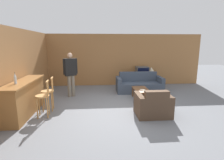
# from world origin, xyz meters

# --- Properties ---
(ground_plane) EXTENTS (24.00, 24.00, 0.00)m
(ground_plane) POSITION_xyz_m (0.00, 0.00, 0.00)
(ground_plane) COLOR slate
(wall_back) EXTENTS (9.40, 0.08, 2.60)m
(wall_back) POSITION_xyz_m (0.00, 3.70, 1.30)
(wall_back) COLOR #9E6B3D
(wall_back) RESTS_ON ground_plane
(wall_left) EXTENTS (0.08, 8.70, 2.60)m
(wall_left) POSITION_xyz_m (-3.17, 1.35, 1.30)
(wall_left) COLOR #9E6B3D
(wall_left) RESTS_ON ground_plane
(bar_counter) EXTENTS (0.55, 2.19, 1.02)m
(bar_counter) POSITION_xyz_m (-2.84, -0.01, 0.52)
(bar_counter) COLOR brown
(bar_counter) RESTS_ON ground_plane
(bar_chair_near) EXTENTS (0.43, 0.43, 1.07)m
(bar_chair_near) POSITION_xyz_m (-2.23, -0.26, 0.56)
(bar_chair_near) COLOR #B77F42
(bar_chair_near) RESTS_ON ground_plane
(bar_chair_mid) EXTENTS (0.43, 0.43, 1.07)m
(bar_chair_mid) POSITION_xyz_m (-2.23, 0.25, 0.56)
(bar_chair_mid) COLOR #B77F42
(bar_chair_mid) RESTS_ON ground_plane
(couch_far) EXTENTS (2.03, 0.89, 0.85)m
(couch_far) POSITION_xyz_m (1.20, 2.29, 0.30)
(couch_far) COLOR #384251
(couch_far) RESTS_ON ground_plane
(armchair_near) EXTENTS (0.99, 0.84, 0.83)m
(armchair_near) POSITION_xyz_m (0.98, -0.43, 0.31)
(armchair_near) COLOR #4C3828
(armchair_near) RESTS_ON ground_plane
(coffee_table) EXTENTS (0.53, 1.02, 0.43)m
(coffee_table) POSITION_xyz_m (0.98, 1.05, 0.36)
(coffee_table) COLOR brown
(coffee_table) RESTS_ON ground_plane
(tv_unit) EXTENTS (1.24, 0.54, 0.54)m
(tv_unit) POSITION_xyz_m (1.57, 3.31, 0.27)
(tv_unit) COLOR black
(tv_unit) RESTS_ON ground_plane
(tv) EXTENTS (0.61, 0.51, 0.46)m
(tv) POSITION_xyz_m (1.57, 3.31, 0.77)
(tv) COLOR #4C4C4C
(tv) RESTS_ON tv_unit
(bottle) EXTENTS (0.07, 0.07, 0.31)m
(bottle) POSITION_xyz_m (-2.89, -0.37, 1.17)
(bottle) COLOR silver
(bottle) RESTS_ON bar_counter
(book_on_table) EXTENTS (0.23, 0.22, 0.02)m
(book_on_table) POSITION_xyz_m (1.00, 0.88, 0.44)
(book_on_table) COLOR #B7AD99
(book_on_table) RESTS_ON coffee_table
(table_lamp) EXTENTS (0.26, 0.26, 0.43)m
(table_lamp) POSITION_xyz_m (2.05, 3.31, 0.85)
(table_lamp) COLOR brown
(table_lamp) RESTS_ON tv_unit
(person_by_window) EXTENTS (0.53, 0.34, 1.76)m
(person_by_window) POSITION_xyz_m (-1.73, 1.75, 1.00)
(person_by_window) COLOR #756B5B
(person_by_window) RESTS_ON ground_plane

